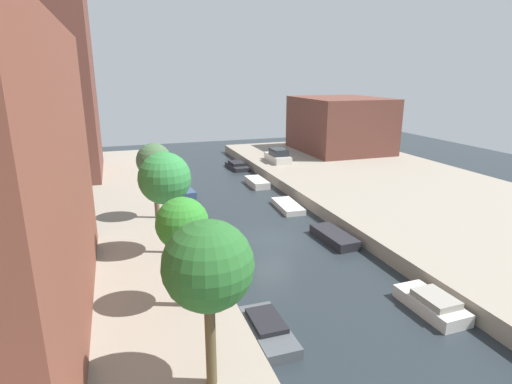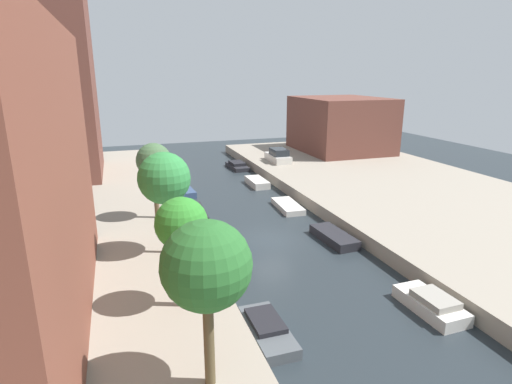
{
  "view_description": "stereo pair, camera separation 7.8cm",
  "coord_description": "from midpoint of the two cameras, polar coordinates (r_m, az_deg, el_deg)",
  "views": [
    {
      "loc": [
        -9.39,
        -24.42,
        10.81
      ],
      "look_at": [
        1.08,
        6.68,
        1.38
      ],
      "focal_mm": 29.28,
      "sensor_mm": 36.0,
      "label": 1
    },
    {
      "loc": [
        -9.32,
        -24.44,
        10.81
      ],
      "look_at": [
        1.08,
        6.68,
        1.38
      ],
      "focal_mm": 29.28,
      "sensor_mm": 36.0,
      "label": 2
    }
  ],
  "objects": [
    {
      "name": "ground_plane",
      "position": [
        28.3,
        2.31,
        -6.44
      ],
      "size": [
        84.0,
        84.0,
        0.0
      ],
      "primitive_type": "plane",
      "color": "#232B30"
    },
    {
      "name": "quay_left",
      "position": [
        27.11,
        -29.23,
        -8.5
      ],
      "size": [
        20.0,
        64.0,
        1.0
      ],
      "primitive_type": "cube",
      "color": "gray",
      "rests_on": "ground_plane"
    },
    {
      "name": "quay_right",
      "position": [
        36.0,
        25.28,
        -2.2
      ],
      "size": [
        20.0,
        64.0,
        1.0
      ],
      "primitive_type": "cube",
      "color": "gray",
      "rests_on": "ground_plane"
    },
    {
      "name": "apartment_tower_far",
      "position": [
        44.93,
        -27.8,
        13.5
      ],
      "size": [
        10.0,
        10.75,
        18.44
      ],
      "primitive_type": "cube",
      "color": "brown",
      "rests_on": "quay_left"
    },
    {
      "name": "low_block_right",
      "position": [
        55.3,
        11.47,
        9.03
      ],
      "size": [
        10.0,
        11.84,
        6.77
      ],
      "primitive_type": "cube",
      "color": "brown",
      "rests_on": "quay_right"
    },
    {
      "name": "street_tree_0",
      "position": [
        12.83,
        -6.62,
        -10.1
      ],
      "size": [
        2.82,
        2.82,
        5.64
      ],
      "color": "brown",
      "rests_on": "quay_left"
    },
    {
      "name": "street_tree_1",
      "position": [
        17.58,
        -10.03,
        -4.47
      ],
      "size": [
        2.22,
        2.22,
        4.91
      ],
      "color": "#4D3C2A",
      "rests_on": "quay_left"
    },
    {
      "name": "street_tree_2",
      "position": [
        23.02,
        -12.34,
        1.78
      ],
      "size": [
        2.85,
        2.85,
        5.75
      ],
      "color": "#4E4025",
      "rests_on": "quay_left"
    },
    {
      "name": "street_tree_3",
      "position": [
        29.13,
        -13.72,
        4.09
      ],
      "size": [
        2.36,
        2.36,
        5.26
      ],
      "color": "brown",
      "rests_on": "quay_left"
    },
    {
      "name": "parked_car",
      "position": [
        47.74,
        3.1,
        4.92
      ],
      "size": [
        1.93,
        4.4,
        1.53
      ],
      "color": "beige",
      "rests_on": "quay_right"
    },
    {
      "name": "moored_boat_left_1",
      "position": [
        18.64,
        1.67,
        -18.27
      ],
      "size": [
        1.53,
        3.77,
        0.72
      ],
      "color": "#4C5156",
      "rests_on": "ground_plane"
    },
    {
      "name": "moored_boat_left_2",
      "position": [
        25.98,
        -4.34,
        -7.5
      ],
      "size": [
        1.8,
        3.69,
        1.08
      ],
      "color": "#33476B",
      "rests_on": "ground_plane"
    },
    {
      "name": "moored_boat_left_3",
      "position": [
        32.62,
        -8.1,
        -2.93
      ],
      "size": [
        1.46,
        4.18,
        0.61
      ],
      "color": "#232328",
      "rests_on": "ground_plane"
    },
    {
      "name": "moored_boat_left_4",
      "position": [
        39.09,
        -9.63,
        0.16
      ],
      "size": [
        1.53,
        3.95,
        0.55
      ],
      "color": "#33476B",
      "rests_on": "ground_plane"
    },
    {
      "name": "moored_boat_left_5",
      "position": [
        44.63,
        -10.54,
        2.06
      ],
      "size": [
        1.88,
        3.19,
        0.5
      ],
      "color": "beige",
      "rests_on": "ground_plane"
    },
    {
      "name": "moored_boat_right_1",
      "position": [
        21.79,
        22.92,
        -13.9
      ],
      "size": [
        1.7,
        3.58,
        0.93
      ],
      "color": "beige",
      "rests_on": "ground_plane"
    },
    {
      "name": "moored_boat_right_2",
      "position": [
        28.33,
        10.69,
        -6.04
      ],
      "size": [
        1.75,
        4.06,
        0.6
      ],
      "color": "#232328",
      "rests_on": "ground_plane"
    },
    {
      "name": "moored_boat_right_3",
      "position": [
        34.4,
        4.43,
        -1.94
      ],
      "size": [
        1.84,
        4.1,
        0.46
      ],
      "color": "beige",
      "rests_on": "ground_plane"
    },
    {
      "name": "moored_boat_right_4",
      "position": [
        41.31,
        0.21,
        1.33
      ],
      "size": [
        1.52,
        3.62,
        0.66
      ],
      "color": "beige",
      "rests_on": "ground_plane"
    },
    {
      "name": "moored_boat_right_5",
      "position": [
        48.83,
        -2.53,
        3.61
      ],
      "size": [
        1.86,
        4.3,
        0.78
      ],
      "color": "#232328",
      "rests_on": "ground_plane"
    }
  ]
}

